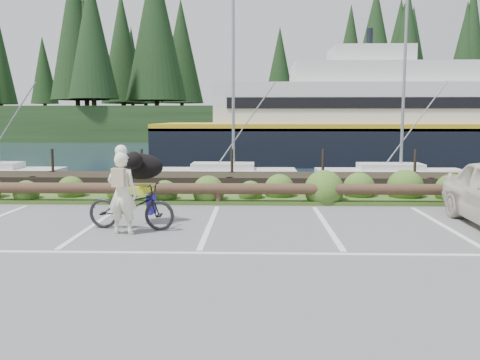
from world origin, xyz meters
The scene contains 7 objects.
ground centered at (0.00, 0.00, 0.00)m, with size 72.00×72.00×0.00m, color #58585B.
harbor_backdrop centered at (0.39, 78.47, 0.00)m, with size 170.00×160.00×30.00m.
vegetation_strip centered at (0.00, 5.30, 0.05)m, with size 34.00×1.60×0.10m, color #3D5B21.
log_rail centered at (0.00, 4.60, 0.00)m, with size 32.00×0.30×0.60m, color #443021, non-canonical shape.
bicycle centered at (-1.65, 1.50, 0.50)m, with size 0.67×1.92×1.01m, color black.
cyclist centered at (-1.72, 1.06, 0.85)m, with size 0.62×0.41×1.70m, color white.
dog centered at (-1.56, 2.11, 1.30)m, with size 1.00×0.49×0.58m, color black.
Camera 1 is at (0.99, -9.16, 2.40)m, focal length 38.00 mm.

